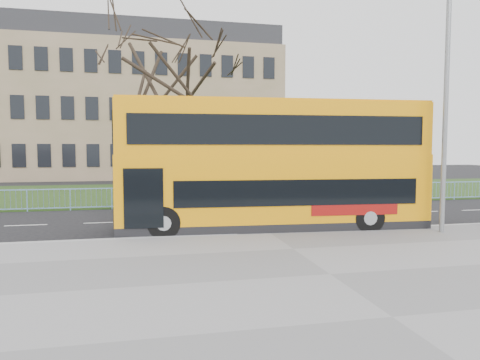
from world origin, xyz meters
name	(u,v)px	position (x,y,z in m)	size (l,w,h in m)	color
ground	(258,228)	(0.00, 0.00, 0.00)	(120.00, 120.00, 0.00)	black
pavement	(330,277)	(0.00, -6.75, 0.06)	(80.00, 10.50, 0.12)	slate
kerb	(269,234)	(0.00, -1.55, 0.07)	(80.00, 0.20, 0.14)	#9A9A9D
grass_verge	(208,192)	(0.00, 14.30, 0.04)	(80.00, 15.40, 0.08)	#1B3714
guard_railing	(228,196)	(0.00, 6.60, 0.55)	(40.00, 0.12, 1.10)	#7EAEE1
bare_tree	(167,94)	(-3.00, 10.00, 6.32)	(8.74, 8.74, 12.49)	black
civic_building	(141,115)	(-5.00, 35.00, 7.00)	(30.00, 15.00, 14.00)	#837353
yellow_bus	(273,162)	(0.47, -0.40, 2.55)	(11.51, 3.41, 4.76)	orange
street_lamp	(444,94)	(5.89, -2.79, 4.94)	(1.85, 0.49, 8.80)	gray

